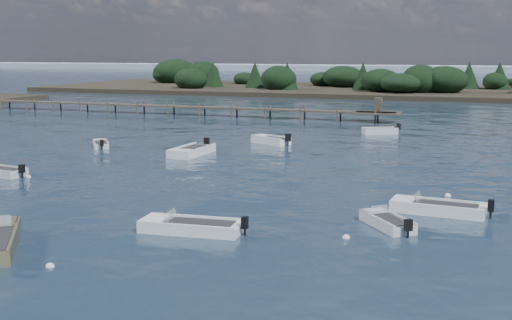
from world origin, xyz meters
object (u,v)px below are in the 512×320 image
at_px(tender_far_white, 271,142).
at_px(dinghy_mid_white_b, 437,210).
at_px(dinghy_extra_b, 387,224).
at_px(jetty, 171,106).
at_px(dinghy_mid_white_a, 191,228).
at_px(tender_far_grey_b, 380,132).
at_px(dinghy_extra_a, 192,153).
at_px(tender_far_grey, 101,145).

bearing_deg(tender_far_white, dinghy_mid_white_b, -52.29).
relative_size(dinghy_extra_b, jetty, 0.05).
height_order(dinghy_extra_b, jetty, jetty).
bearing_deg(dinghy_mid_white_a, tender_far_grey_b, 86.44).
xyz_separation_m(dinghy_extra_a, dinghy_mid_white_a, (9.15, -19.09, -0.03)).
relative_size(tender_far_grey, jetty, 0.05).
bearing_deg(dinghy_extra_a, dinghy_extra_b, -42.14).
bearing_deg(dinghy_extra_b, dinghy_extra_a, 137.86).
bearing_deg(dinghy_mid_white_b, tender_far_grey, 154.63).
xyz_separation_m(tender_far_white, dinghy_extra_b, (13.28, -23.04, -0.04)).
bearing_deg(tender_far_white, tender_far_grey, -152.72).
xyz_separation_m(dinghy_mid_white_b, dinghy_extra_b, (-1.91, -3.39, -0.01)).
height_order(dinghy_mid_white_b, jetty, jetty).
bearing_deg(dinghy_mid_white_a, jetty, 118.45).
relative_size(tender_far_grey, dinghy_extra_a, 0.58).
distance_m(dinghy_extra_a, jetty, 32.29).
bearing_deg(dinghy_extra_a, dinghy_mid_white_a, -64.40).
height_order(tender_far_grey_b, jetty, jetty).
distance_m(tender_far_grey_b, dinghy_extra_b, 33.23).
xyz_separation_m(tender_far_grey_b, dinghy_extra_b, (5.63, -32.75, -0.03)).
xyz_separation_m(tender_far_white, dinghy_mid_white_b, (15.19, -19.65, -0.03)).
bearing_deg(dinghy_mid_white_a, tender_far_grey, 131.61).
height_order(tender_far_white, dinghy_extra_b, tender_far_white).
distance_m(dinghy_mid_white_b, dinghy_extra_b, 3.89).
xyz_separation_m(tender_far_grey, dinghy_extra_b, (25.86, -16.56, 0.00)).
bearing_deg(tender_far_grey_b, dinghy_extra_b, -80.25).
xyz_separation_m(tender_far_white, jetty, (-20.05, 20.25, 0.80)).
height_order(tender_far_grey, dinghy_mid_white_a, dinghy_mid_white_a).
xyz_separation_m(dinghy_mid_white_a, jetty, (-25.44, 46.96, 0.84)).
relative_size(tender_far_grey, dinghy_mid_white_b, 0.61).
bearing_deg(jetty, tender_far_grey_b, -20.83).
distance_m(dinghy_extra_b, dinghy_mid_white_a, 8.71).
bearing_deg(dinghy_extra_a, dinghy_mid_white_b, -32.41).
height_order(dinghy_mid_white_b, dinghy_extra_b, dinghy_mid_white_b).
bearing_deg(dinghy_mid_white_b, dinghy_extra_a, 147.59).
distance_m(dinghy_extra_b, dinghy_extra_a, 22.99).
xyz_separation_m(dinghy_extra_a, jetty, (-16.29, 27.87, 0.81)).
height_order(tender_far_grey, tender_far_white, tender_far_white).
bearing_deg(tender_far_grey, jetty, 105.63).
bearing_deg(jetty, dinghy_extra_b, -52.40).
xyz_separation_m(tender_far_white, dinghy_mid_white_a, (5.39, -26.71, -0.04)).
bearing_deg(dinghy_mid_white_b, dinghy_mid_white_a, -144.25).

